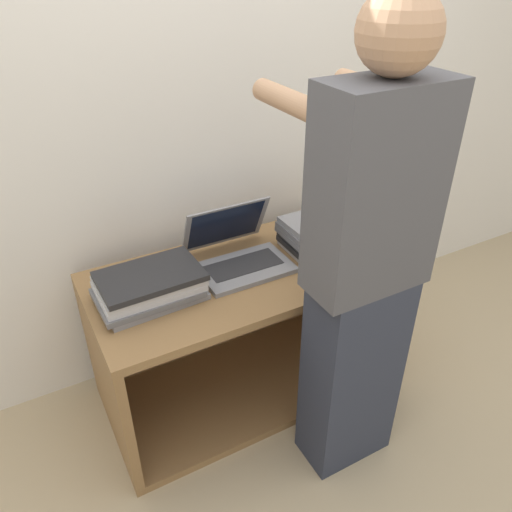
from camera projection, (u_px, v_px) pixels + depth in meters
The scene contains 8 objects.
ground_plane at pixel (280, 432), 2.16m from camera, with size 12.00×12.00×0.00m, color tan.
wall_back at pixel (197, 112), 2.07m from camera, with size 8.00×0.05×2.40m.
cart at pixel (239, 323), 2.27m from camera, with size 1.27×0.63×0.66m.
laptop_open at pixel (238, 253), 2.06m from camera, with size 0.37×0.35×0.24m.
laptop_stack_left at pixel (150, 286), 1.85m from camera, with size 0.40×0.26×0.11m.
laptop_stack_right at pixel (327, 233), 2.17m from camera, with size 0.40×0.26×0.14m.
person at pixel (364, 273), 1.65m from camera, with size 0.40×0.53×1.72m.
inventory_tag at pixel (336, 224), 2.09m from camera, with size 0.06×0.02×0.01m.
Camera 1 is at (-0.78, -1.20, 1.79)m, focal length 35.00 mm.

